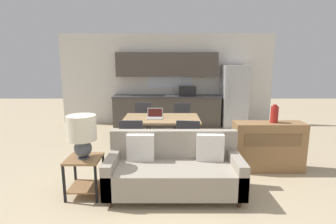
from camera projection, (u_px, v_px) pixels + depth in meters
ground_plane at (166, 199)px, 3.68m from camera, size 20.00×20.00×0.00m
wall_back at (167, 79)px, 7.96m from camera, size 6.40×0.07×2.70m
kitchen_counter at (167, 97)px, 7.77m from camera, size 3.15×0.65×2.15m
refrigerator at (234, 96)px, 7.66m from camera, size 0.69×0.73×1.79m
dining_table at (161, 121)px, 5.42m from camera, size 1.55×0.98×0.75m
couch at (174, 170)px, 3.80m from camera, size 1.90×0.80×0.88m
side_table at (84, 170)px, 3.72m from camera, size 0.47×0.47×0.56m
table_lamp at (82, 132)px, 3.61m from camera, size 0.40×0.40×0.61m
credenza at (268, 146)px, 4.59m from camera, size 1.20×0.39×0.86m
vase at (274, 114)px, 4.48m from camera, size 0.13×0.13×0.31m
dining_chair_far_right at (183, 120)px, 6.25m from camera, size 0.47×0.47×0.91m
dining_chair_near_right at (188, 142)px, 4.59m from camera, size 0.47×0.47×0.91m
dining_chair_near_left at (132, 141)px, 4.62m from camera, size 0.42×0.42×0.91m
dining_chair_far_left at (142, 120)px, 6.31m from camera, size 0.46×0.46×0.91m
laptop at (155, 116)px, 5.37m from camera, size 0.32×0.26×0.20m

